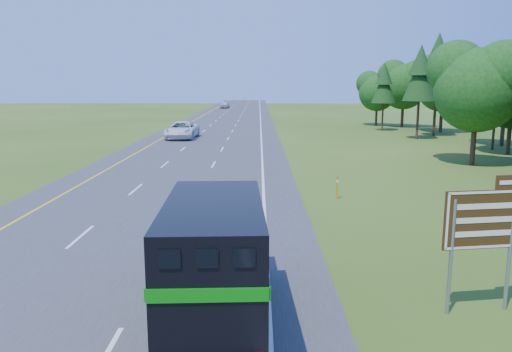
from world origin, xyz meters
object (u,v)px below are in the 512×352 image
at_px(far_car, 225,105).
at_px(exit_sign, 485,225).
at_px(white_suv, 182,130).
at_px(horse_truck, 215,256).

distance_m(far_car, exit_sign, 113.07).
bearing_deg(white_suv, far_car, 91.59).
xyz_separation_m(horse_truck, far_car, (-7.42, 112.74, -0.85)).
xyz_separation_m(white_suv, exit_sign, (14.37, -42.69, 1.43)).
bearing_deg(white_suv, horse_truck, -78.64).
xyz_separation_m(far_car, exit_sign, (14.35, -112.14, 1.48)).
relative_size(horse_truck, far_car, 1.43).
relative_size(horse_truck, white_suv, 1.11).
bearing_deg(exit_sign, white_suv, 99.72).
distance_m(white_suv, exit_sign, 45.07).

